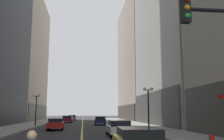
{
  "coord_description": "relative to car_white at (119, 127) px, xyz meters",
  "views": [
    {
      "loc": [
        0.07,
        -3.71,
        2.01
      ],
      "look_at": [
        3.94,
        30.96,
        7.73
      ],
      "focal_mm": 41.06,
      "sensor_mm": 36.0,
      "label": 1
    }
  ],
  "objects": [
    {
      "name": "car_grey",
      "position": [
        -5.48,
        38.24,
        -0.0
      ],
      "size": [
        1.76,
        4.05,
        1.32
      ],
      "color": "slate",
      "rests_on": "ground"
    },
    {
      "name": "street_lamp_right_mid",
      "position": [
        3.33,
        2.8,
        2.54
      ],
      "size": [
        1.06,
        0.36,
        4.43
      ],
      "color": "black",
      "rests_on": "ground"
    },
    {
      "name": "car_white",
      "position": [
        0.0,
        0.0,
        0.0
      ],
      "size": [
        1.85,
        4.65,
        1.32
      ],
      "color": "silver",
      "rests_on": "ground"
    },
    {
      "name": "car_navy",
      "position": [
        -0.34,
        18.86,
        -0.0
      ],
      "size": [
        1.91,
        4.6,
        1.32
      ],
      "color": "#141E4C",
      "rests_on": "ground"
    },
    {
      "name": "street_lamp_left_far",
      "position": [
        -9.47,
        14.82,
        2.54
      ],
      "size": [
        1.06,
        0.36,
        4.43
      ],
      "color": "black",
      "rests_on": "ground"
    },
    {
      "name": "car_red",
      "position": [
        -6.05,
        8.09,
        -0.0
      ],
      "size": [
        1.94,
        4.22,
        1.32
      ],
      "color": "#B21919",
      "rests_on": "ground"
    },
    {
      "name": "car_maroon",
      "position": [
        -5.95,
        28.75,
        0.0
      ],
      "size": [
        2.08,
        4.64,
        1.32
      ],
      "color": "maroon",
      "rests_on": "ground"
    },
    {
      "name": "ground_plane",
      "position": [
        -3.07,
        16.86,
        -0.72
      ],
      "size": [
        200.0,
        200.0,
        0.0
      ],
      "primitive_type": "plane",
      "color": "#2D2D30"
    },
    {
      "name": "sidewalk_left",
      "position": [
        -11.32,
        16.86,
        -0.65
      ],
      "size": [
        4.5,
        78.0,
        0.15
      ],
      "primitive_type": "cube",
      "color": "gray",
      "rests_on": "ground"
    },
    {
      "name": "lane_centre_stripe",
      "position": [
        -3.07,
        16.86,
        -0.72
      ],
      "size": [
        0.16,
        70.0,
        0.01
      ],
      "primitive_type": "cube",
      "color": "#E5D64C",
      "rests_on": "ground"
    },
    {
      "name": "building_left_far",
      "position": [
        -20.49,
        41.86,
        14.48
      ],
      "size": [
        14.05,
        26.0,
        30.51
      ],
      "color": "#B7AD99",
      "rests_on": "ground"
    },
    {
      "name": "sidewalk_right",
      "position": [
        5.18,
        16.86,
        -0.65
      ],
      "size": [
        4.5,
        78.0,
        0.15
      ],
      "primitive_type": "cube",
      "color": "gray",
      "rests_on": "ground"
    },
    {
      "name": "building_right_far",
      "position": [
        12.99,
        41.86,
        14.54
      ],
      "size": [
        11.32,
        26.0,
        30.65
      ],
      "color": "gray",
      "rests_on": "ground"
    }
  ]
}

